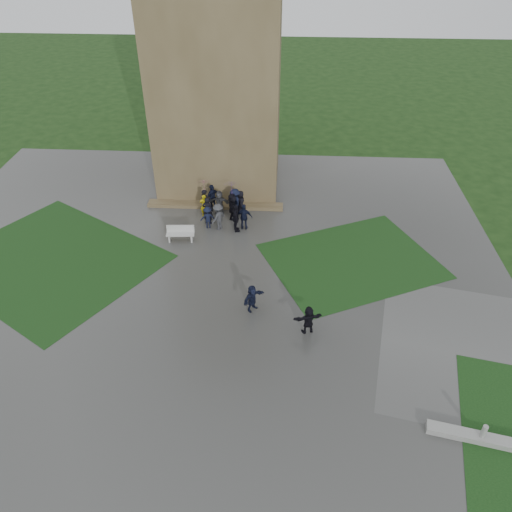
# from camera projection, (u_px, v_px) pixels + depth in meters

# --- Properties ---
(ground) EXTENTS (120.00, 120.00, 0.00)m
(ground) POSITION_uv_depth(u_px,v_px,m) (189.00, 315.00, 24.69)
(ground) COLOR black
(plaza) EXTENTS (34.00, 34.00, 0.02)m
(plaza) POSITION_uv_depth(u_px,v_px,m) (195.00, 289.00, 26.30)
(plaza) COLOR #383836
(plaza) RESTS_ON ground
(lawn_inset_left) EXTENTS (14.10, 13.46, 0.01)m
(lawn_inset_left) POSITION_uv_depth(u_px,v_px,m) (52.00, 261.00, 28.30)
(lawn_inset_left) COLOR black
(lawn_inset_left) RESTS_ON plaza
(lawn_inset_right) EXTENTS (11.12, 10.15, 0.01)m
(lawn_inset_right) POSITION_uv_depth(u_px,v_px,m) (352.00, 261.00, 28.31)
(lawn_inset_right) COLOR black
(lawn_inset_right) RESTS_ON plaza
(tower) EXTENTS (8.00, 8.00, 18.00)m
(tower) POSITION_uv_depth(u_px,v_px,m) (217.00, 48.00, 31.50)
(tower) COLOR brown
(tower) RESTS_ON ground
(tower_plinth) EXTENTS (9.00, 0.80, 0.22)m
(tower_plinth) POSITION_uv_depth(u_px,v_px,m) (215.00, 205.00, 33.17)
(tower_plinth) COLOR brown
(tower_plinth) RESTS_ON plaza
(bench) EXTENTS (1.69, 0.63, 0.96)m
(bench) POSITION_uv_depth(u_px,v_px,m) (180.00, 233.00, 29.72)
(bench) COLOR beige
(bench) RESTS_ON plaza
(visitor_cluster) EXTENTS (3.58, 3.66, 2.69)m
(visitor_cluster) POSITION_uv_depth(u_px,v_px,m) (223.00, 205.00, 31.26)
(visitor_cluster) COLOR black
(visitor_cluster) RESTS_ON plaza
(pedestrian_mid) EXTENTS (1.26, 1.37, 1.48)m
(pedestrian_mid) POSITION_uv_depth(u_px,v_px,m) (252.00, 298.00, 24.59)
(pedestrian_mid) COLOR black
(pedestrian_mid) RESTS_ON plaza
(pedestrian_near) EXTENTS (1.48, 0.88, 1.51)m
(pedestrian_near) POSITION_uv_depth(u_px,v_px,m) (308.00, 320.00, 23.31)
(pedestrian_near) COLOR black
(pedestrian_near) RESTS_ON plaza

